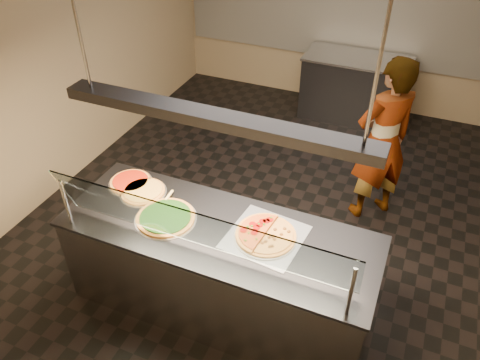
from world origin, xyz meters
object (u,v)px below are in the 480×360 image
at_px(perforated_tray, 266,236).
at_px(half_pizza_sausage, 279,238).
at_px(prep_table, 354,88).
at_px(half_pizza_pepperoni, 252,230).
at_px(pizza_spinach, 166,217).
at_px(pizza_cheese, 143,191).
at_px(sneeze_guard, 196,230).
at_px(heat_lamp_housing, 214,118).
at_px(pizza_tomato, 130,182).
at_px(worker, 382,142).
at_px(serving_counter, 220,269).
at_px(pizza_spatula, 170,200).

height_order(perforated_tray, half_pizza_sausage, half_pizza_sausage).
bearing_deg(prep_table, half_pizza_pepperoni, -90.76).
xyz_separation_m(half_pizza_pepperoni, pizza_spinach, (-0.72, -0.13, -0.02)).
height_order(pizza_spinach, pizza_cheese, pizza_spinach).
xyz_separation_m(half_pizza_pepperoni, prep_table, (0.05, 3.88, -0.50)).
height_order(perforated_tray, pizza_cheese, pizza_cheese).
distance_m(half_pizza_pepperoni, pizza_spinach, 0.73).
relative_size(perforated_tray, prep_table, 0.42).
bearing_deg(pizza_spinach, perforated_tray, 8.59).
relative_size(half_pizza_sausage, pizza_spinach, 0.96).
height_order(sneeze_guard, heat_lamp_housing, heat_lamp_housing).
xyz_separation_m(pizza_tomato, heat_lamp_housing, (1.00, -0.25, 1.01)).
height_order(worker, heat_lamp_housing, heat_lamp_housing).
xyz_separation_m(pizza_spinach, pizza_cheese, (-0.36, 0.23, -0.00)).
bearing_deg(sneeze_guard, half_pizza_pepperoni, 57.38).
bearing_deg(pizza_spinach, half_pizza_pepperoni, 10.05).
distance_m(pizza_spinach, prep_table, 4.11).
bearing_deg(prep_table, worker, -72.10).
distance_m(perforated_tray, pizza_cheese, 1.20).
distance_m(pizza_cheese, prep_table, 3.98).
relative_size(serving_counter, pizza_spinach, 5.05).
relative_size(serving_counter, perforated_tray, 4.16).
height_order(pizza_tomato, worker, worker).
bearing_deg(pizza_spinach, prep_table, 79.15).
xyz_separation_m(perforated_tray, half_pizza_pepperoni, (-0.11, 0.00, 0.03)).
height_order(perforated_tray, half_pizza_pepperoni, half_pizza_pepperoni).
height_order(half_pizza_sausage, pizza_cheese, half_pizza_sausage).
xyz_separation_m(sneeze_guard, worker, (1.00, 2.20, -0.30)).
bearing_deg(half_pizza_pepperoni, half_pizza_sausage, -0.80).
bearing_deg(pizza_cheese, pizza_spinach, -32.25).
bearing_deg(worker, perforated_tray, 27.74).
distance_m(pizza_spatula, prep_table, 3.93).
bearing_deg(worker, prep_table, -115.38).
bearing_deg(pizza_tomato, worker, 39.00).
bearing_deg(half_pizza_sausage, perforated_tray, 179.22).
relative_size(perforated_tray, half_pizza_sausage, 1.27).
bearing_deg(pizza_cheese, worker, 43.01).
bearing_deg(sneeze_guard, pizza_tomato, 149.31).
height_order(sneeze_guard, pizza_tomato, sneeze_guard).
distance_m(half_pizza_sausage, heat_lamp_housing, 1.11).
xyz_separation_m(half_pizza_pepperoni, pizza_tomato, (-1.26, 0.17, -0.02)).
height_order(pizza_cheese, pizza_spatula, pizza_spatula).
xyz_separation_m(pizza_spatula, prep_table, (0.84, 3.81, -0.49)).
relative_size(pizza_spinach, prep_table, 0.35).
relative_size(sneeze_guard, half_pizza_sausage, 4.79).
bearing_deg(heat_lamp_housing, pizza_spatula, 164.09).
distance_m(perforated_tray, half_pizza_sausage, 0.12).
relative_size(perforated_tray, pizza_spinach, 1.22).
bearing_deg(pizza_spatula, half_pizza_pepperoni, -5.42).
distance_m(half_pizza_pepperoni, heat_lamp_housing, 1.02).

